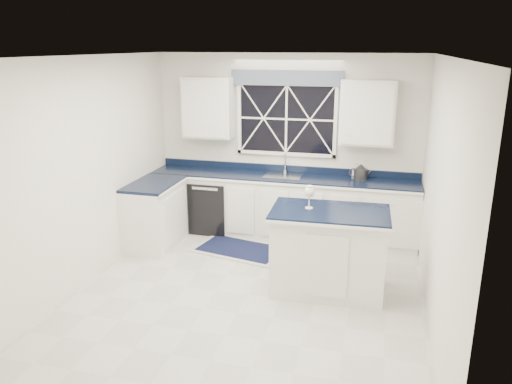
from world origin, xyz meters
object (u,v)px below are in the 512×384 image
(dishwasher, at_px, (213,204))
(wine_glass, at_px, (309,193))
(faucet, at_px, (285,163))
(island, at_px, (328,251))
(kettle, at_px, (360,172))
(soap_bottle, at_px, (356,171))

(dishwasher, xyz_separation_m, wine_glass, (1.73, -1.57, 0.77))
(faucet, distance_m, wine_glass, 1.88)
(dishwasher, xyz_separation_m, faucet, (1.10, 0.19, 0.69))
(island, distance_m, kettle, 1.79)
(island, distance_m, soap_bottle, 1.85)
(island, xyz_separation_m, wine_glass, (-0.25, 0.03, 0.68))
(kettle, bearing_deg, dishwasher, -169.95)
(dishwasher, relative_size, island, 0.60)
(island, height_order, wine_glass, wine_glass)
(island, relative_size, kettle, 4.22)
(dishwasher, bearing_deg, wine_glass, -42.25)
(wine_glass, xyz_separation_m, soap_bottle, (0.43, 1.73, -0.14))
(kettle, height_order, wine_glass, wine_glass)
(dishwasher, bearing_deg, soap_bottle, 4.23)
(island, bearing_deg, kettle, 79.70)
(dishwasher, relative_size, kettle, 2.54)
(dishwasher, xyz_separation_m, soap_bottle, (2.17, 0.16, 0.64))
(dishwasher, xyz_separation_m, kettle, (2.23, 0.09, 0.64))
(kettle, bearing_deg, faucet, -177.53)
(dishwasher, distance_m, kettle, 2.32)
(kettle, distance_m, wine_glass, 1.74)
(dishwasher, relative_size, soap_bottle, 3.82)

